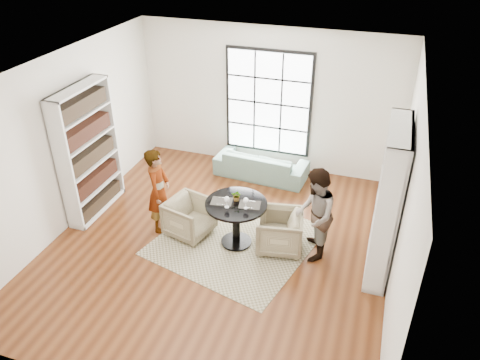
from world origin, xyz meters
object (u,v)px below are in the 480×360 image
(armchair_left, at_px, (190,217))
(flower_centerpiece, at_px, (237,196))
(person_right, at_px, (315,215))
(pedestal_table, at_px, (236,214))
(person_left, at_px, (159,190))
(wine_glass_left, at_px, (227,200))
(armchair_right, at_px, (279,231))
(wine_glass_right, at_px, (246,201))
(sofa, at_px, (261,164))

(armchair_left, relative_size, flower_centerpiece, 3.93)
(armchair_left, height_order, person_right, person_right)
(pedestal_table, xyz_separation_m, flower_centerpiece, (-0.01, 0.07, 0.32))
(person_left, bearing_deg, wine_glass_left, -107.13)
(armchair_right, relative_size, person_right, 0.47)
(person_left, distance_m, wine_glass_right, 1.61)
(armchair_right, relative_size, person_left, 0.48)
(armchair_left, relative_size, person_right, 0.46)
(person_right, bearing_deg, wine_glass_right, -89.79)
(armchair_left, distance_m, flower_centerpiece, 1.02)
(pedestal_table, xyz_separation_m, wine_glass_right, (0.19, -0.09, 0.37))
(person_left, bearing_deg, pedestal_table, -100.11)
(armchair_left, xyz_separation_m, flower_centerpiece, (0.84, 0.06, 0.57))
(armchair_left, distance_m, person_right, 2.17)
(armchair_right, height_order, person_right, person_right)
(person_left, relative_size, wine_glass_right, 7.79)
(person_left, bearing_deg, armchair_right, -97.32)
(armchair_left, distance_m, wine_glass_left, 0.99)
(pedestal_table, bearing_deg, flower_centerpiece, 99.34)
(armchair_left, bearing_deg, wine_glass_left, -88.47)
(pedestal_table, bearing_deg, wine_glass_right, -25.87)
(person_left, bearing_deg, wine_glass_right, -103.44)
(armchair_right, relative_size, flower_centerpiece, 4.02)
(pedestal_table, relative_size, person_left, 0.66)
(pedestal_table, xyz_separation_m, sofa, (-0.23, 2.32, -0.31))
(armchair_right, bearing_deg, person_right, 79.84)
(armchair_right, distance_m, wine_glass_left, 1.06)
(sofa, xyz_separation_m, wine_glass_right, (0.42, -2.41, 0.67))
(wine_glass_left, bearing_deg, person_left, 172.56)
(pedestal_table, distance_m, sofa, 2.35)
(armchair_left, bearing_deg, person_right, -73.32)
(pedestal_table, height_order, wine_glass_right, wine_glass_right)
(armchair_right, xyz_separation_m, flower_centerpiece, (-0.73, -0.03, 0.56))
(wine_glass_left, bearing_deg, armchair_right, 17.43)
(pedestal_table, relative_size, person_right, 0.65)
(person_right, height_order, wine_glass_left, person_right)
(wine_glass_right, bearing_deg, wine_glass_left, -167.63)
(pedestal_table, height_order, sofa, pedestal_table)
(sofa, xyz_separation_m, person_right, (1.50, -2.22, 0.51))
(sofa, height_order, armchair_left, armchair_left)
(pedestal_table, relative_size, armchair_right, 1.36)
(sofa, relative_size, armchair_left, 2.63)
(wine_glass_left, distance_m, wine_glass_right, 0.30)
(person_right, relative_size, wine_glass_left, 7.85)
(armchair_left, distance_m, wine_glass_right, 1.22)
(sofa, distance_m, armchair_right, 2.41)
(pedestal_table, height_order, person_left, person_left)
(pedestal_table, bearing_deg, armchair_left, 179.31)
(sofa, relative_size, person_left, 1.24)
(person_right, xyz_separation_m, flower_centerpiece, (-1.28, -0.03, 0.11))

